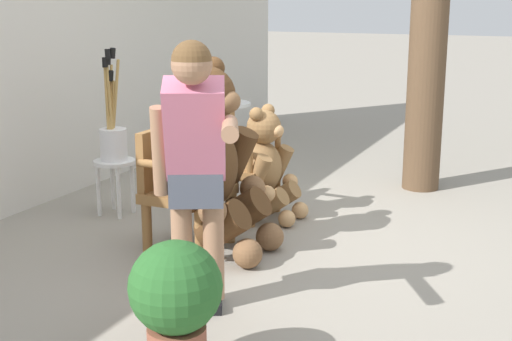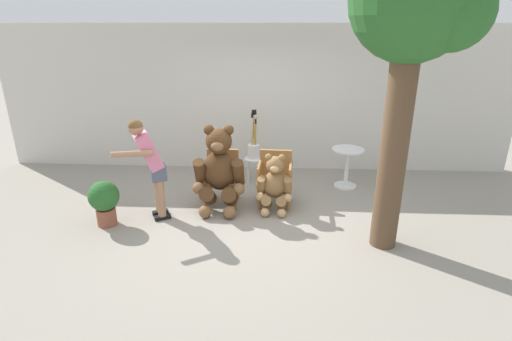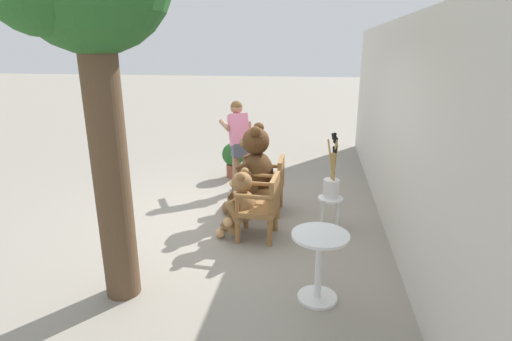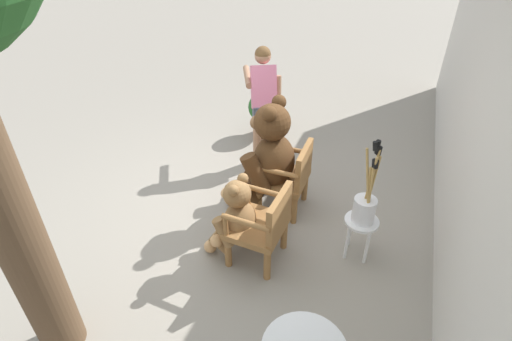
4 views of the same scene
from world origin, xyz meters
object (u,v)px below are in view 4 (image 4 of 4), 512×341
at_px(teddy_bear_large, 268,157).
at_px(white_stool, 360,228).
at_px(brush_bucket, 365,204).
at_px(wooden_chair_right, 263,224).
at_px(wooden_chair_left, 289,176).
at_px(person_visitor, 264,98).
at_px(potted_plant, 263,111).
at_px(teddy_bear_small, 235,217).

relative_size(teddy_bear_large, white_stool, 2.96).
xyz_separation_m(teddy_bear_large, brush_bucket, (0.47, 1.15, 0.00)).
relative_size(wooden_chair_right, teddy_bear_large, 0.63).
bearing_deg(wooden_chair_left, person_visitor, -145.59).
distance_m(brush_bucket, potted_plant, 2.75).
xyz_separation_m(wooden_chair_left, person_visitor, (-0.95, -0.65, 0.46)).
bearing_deg(white_stool, teddy_bear_small, -71.57).
height_order(teddy_bear_large, teddy_bear_small, teddy_bear_large).
bearing_deg(brush_bucket, teddy_bear_large, -112.09).
relative_size(teddy_bear_small, brush_bucket, 1.02).
xyz_separation_m(wooden_chair_right, potted_plant, (-2.47, -0.90, -0.07)).
bearing_deg(wooden_chair_right, teddy_bear_large, -163.66).
xyz_separation_m(wooden_chair_right, brush_bucket, (-0.40, 0.90, 0.21)).
bearing_deg(white_stool, person_visitor, -132.49).
height_order(wooden_chair_left, person_visitor, person_visitor).
bearing_deg(teddy_bear_large, white_stool, 67.93).
distance_m(teddy_bear_small, white_stool, 1.26).
relative_size(white_stool, brush_bucket, 0.51).
height_order(wooden_chair_right, brush_bucket, brush_bucket).
bearing_deg(brush_bucket, white_stool, -122.28).
distance_m(person_visitor, white_stool, 2.17).
distance_m(white_stool, potted_plant, 2.74).
relative_size(person_visitor, white_stool, 3.37).
bearing_deg(teddy_bear_small, person_visitor, -168.77).
bearing_deg(teddy_bear_small, potted_plant, -166.21).
bearing_deg(person_visitor, teddy_bear_large, 22.65).
height_order(wooden_chair_right, teddy_bear_large, teddy_bear_large).
height_order(wooden_chair_left, white_stool, wooden_chair_left).
distance_m(wooden_chair_right, teddy_bear_large, 0.93).
bearing_deg(person_visitor, wooden_chair_right, 19.70).
bearing_deg(white_stool, brush_bucket, 57.72).
height_order(wooden_chair_right, teddy_bear_small, teddy_bear_small).
xyz_separation_m(wooden_chair_left, brush_bucket, (0.47, 0.90, 0.21)).
height_order(teddy_bear_small, potted_plant, teddy_bear_small).
xyz_separation_m(teddy_bear_large, potted_plant, (-1.60, -0.64, -0.27)).
bearing_deg(person_visitor, white_stool, 47.51).
xyz_separation_m(wooden_chair_right, person_visitor, (-1.82, -0.65, 0.46)).
xyz_separation_m(teddy_bear_large, teddy_bear_small, (0.86, -0.04, -0.21)).
distance_m(wooden_chair_left, teddy_bear_large, 0.33).
bearing_deg(wooden_chair_left, potted_plant, -150.76).
bearing_deg(wooden_chair_left, wooden_chair_right, -0.01).
relative_size(wooden_chair_right, white_stool, 1.87).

